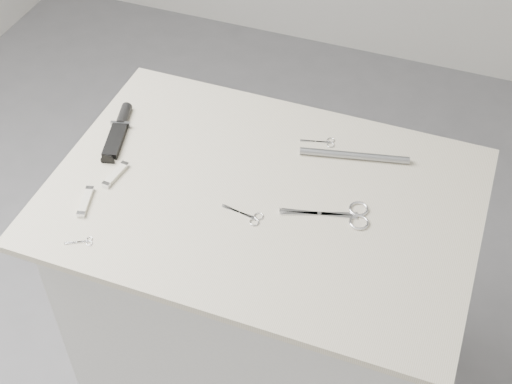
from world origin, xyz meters
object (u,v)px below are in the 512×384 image
(embroidery_scissors_a, at_px, (248,216))
(pocket_knife_a, at_px, (86,201))
(plinth, at_px, (262,311))
(metal_rail, at_px, (354,156))
(sheathed_knife, at_px, (119,129))
(large_shears, at_px, (345,215))
(pocket_knife_b, at_px, (116,174))
(embroidery_scissors_b, at_px, (323,142))
(tiny_scissors, at_px, (83,242))

(embroidery_scissors_a, relative_size, pocket_knife_a, 1.07)
(plinth, relative_size, metal_rail, 3.37)
(sheathed_knife, xyz_separation_m, pocket_knife_a, (0.05, -0.25, -0.00))
(plinth, xyz_separation_m, large_shears, (0.20, 0.00, 0.47))
(pocket_knife_b, bearing_deg, embroidery_scissors_a, -85.23)
(plinth, bearing_deg, embroidery_scissors_b, 70.54)
(embroidery_scissors_a, xyz_separation_m, pocket_knife_a, (-0.37, -0.09, 0.00))
(embroidery_scissors_b, xyz_separation_m, metal_rail, (0.09, -0.03, 0.01))
(pocket_knife_a, bearing_deg, metal_rail, -71.42)
(embroidery_scissors_a, bearing_deg, embroidery_scissors_b, 82.25)
(tiny_scissors, bearing_deg, pocket_knife_b, 70.79)
(plinth, bearing_deg, tiny_scissors, -139.43)
(sheathed_knife, bearing_deg, plinth, -116.14)
(large_shears, xyz_separation_m, pocket_knife_a, (-0.57, -0.17, 0.00))
(embroidery_scissors_b, xyz_separation_m, pocket_knife_b, (-0.43, -0.29, 0.00))
(large_shears, relative_size, pocket_knife_b, 2.24)
(large_shears, distance_m, embroidery_scissors_b, 0.25)
(embroidery_scissors_b, distance_m, tiny_scissors, 0.64)
(embroidery_scissors_a, distance_m, metal_rail, 0.32)
(embroidery_scissors_b, height_order, pocket_knife_b, pocket_knife_b)
(embroidery_scissors_b, height_order, sheathed_knife, sheathed_knife)
(plinth, distance_m, pocket_knife_b, 0.59)
(embroidery_scissors_a, relative_size, pocket_knife_b, 1.11)
(tiny_scissors, distance_m, pocket_knife_a, 0.12)
(embroidery_scissors_a, xyz_separation_m, tiny_scissors, (-0.31, -0.20, -0.00))
(embroidery_scissors_a, bearing_deg, large_shears, 29.22)
(pocket_knife_a, xyz_separation_m, pocket_knife_b, (0.02, 0.10, 0.00))
(large_shears, xyz_separation_m, metal_rail, (-0.03, 0.19, 0.01))
(pocket_knife_a, distance_m, pocket_knife_b, 0.11)
(sheathed_knife, height_order, metal_rail, sheathed_knife)
(large_shears, distance_m, tiny_scissors, 0.59)
(tiny_scissors, height_order, sheathed_knife, sheathed_knife)
(pocket_knife_a, bearing_deg, embroidery_scissors_b, -64.34)
(embroidery_scissors_b, bearing_deg, large_shears, -76.70)
(embroidery_scissors_a, height_order, embroidery_scissors_b, same)
(large_shears, bearing_deg, pocket_knife_a, -179.24)
(embroidery_scissors_b, bearing_deg, pocket_knife_b, -160.69)
(sheathed_knife, bearing_deg, pocket_knife_b, -169.69)
(sheathed_knife, relative_size, pocket_knife_a, 2.13)
(pocket_knife_a, height_order, pocket_knife_b, same)
(large_shears, bearing_deg, pocket_knife_b, 171.08)
(plinth, relative_size, tiny_scissors, 15.10)
(tiny_scissors, relative_size, metal_rail, 0.22)
(metal_rail, bearing_deg, plinth, -130.75)
(pocket_knife_a, bearing_deg, embroidery_scissors_a, -91.25)
(pocket_knife_a, bearing_deg, plinth, -81.02)
(large_shears, xyz_separation_m, sheathed_knife, (-0.62, 0.08, 0.00))
(embroidery_scissors_b, xyz_separation_m, tiny_scissors, (-0.40, -0.50, -0.00))
(embroidery_scissors_a, xyz_separation_m, embroidery_scissors_b, (0.09, 0.30, -0.00))
(large_shears, xyz_separation_m, pocket_knife_b, (-0.55, -0.07, 0.00))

